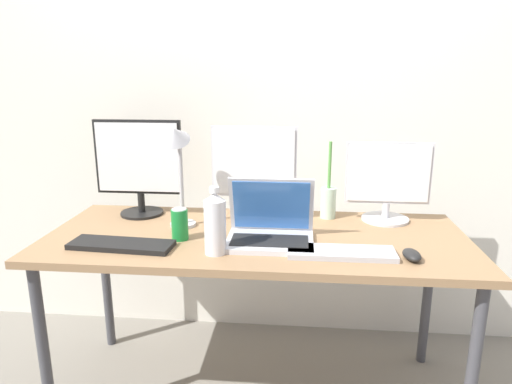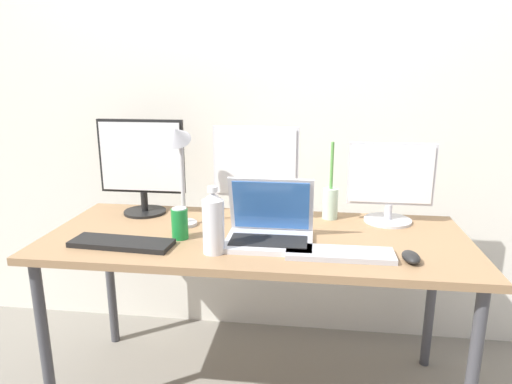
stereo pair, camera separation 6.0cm
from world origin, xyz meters
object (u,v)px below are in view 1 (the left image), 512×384
object	(u,v)px
monitor_left	(139,165)
monitor_center	(254,171)
monitor_right	(388,182)
water_bottle	(215,223)
keyboard_aux	(121,245)
mouse_by_keyboard	(412,255)
bamboo_vase	(328,201)
keyboard_main	(341,253)
soda_can_near_keyboard	(180,224)
desk_lamp	(177,156)
work_desk	(256,249)
laptop_silver	(270,227)

from	to	relation	value
monitor_left	monitor_center	distance (m)	0.53
monitor_right	water_bottle	xyz separation A→B (m)	(-0.69, -0.45, -0.06)
monitor_left	keyboard_aux	size ratio (longest dim) A/B	1.12
mouse_by_keyboard	bamboo_vase	size ratio (longest dim) A/B	0.29
monitor_right	water_bottle	world-z (taller)	monitor_right
monitor_left	keyboard_main	xyz separation A→B (m)	(0.88, -0.41, -0.22)
monitor_right	soda_can_near_keyboard	distance (m)	0.92
bamboo_vase	keyboard_main	bearing A→B (deg)	-86.92
desk_lamp	monitor_center	bearing A→B (deg)	28.90
monitor_right	keyboard_aux	bearing A→B (deg)	-158.03
bamboo_vase	work_desk	bearing A→B (deg)	-139.87
soda_can_near_keyboard	desk_lamp	size ratio (longest dim) A/B	0.27
keyboard_aux	soda_can_near_keyboard	distance (m)	0.23
laptop_silver	desk_lamp	distance (m)	0.48
water_bottle	desk_lamp	size ratio (longest dim) A/B	0.55
work_desk	monitor_right	xyz separation A→B (m)	(0.56, 0.24, 0.24)
work_desk	monitor_center	world-z (taller)	monitor_center
water_bottle	monitor_right	bearing A→B (deg)	33.11
keyboard_main	keyboard_aux	distance (m)	0.82
work_desk	keyboard_main	xyz separation A→B (m)	(0.33, -0.19, 0.07)
monitor_left	desk_lamp	distance (m)	0.31
monitor_left	keyboard_aux	world-z (taller)	monitor_left
monitor_left	monitor_center	bearing A→B (deg)	-2.40
keyboard_aux	mouse_by_keyboard	bearing A→B (deg)	2.95
water_bottle	soda_can_near_keyboard	distance (m)	0.22
keyboard_main	keyboard_aux	bearing A→B (deg)	179.56
desk_lamp	water_bottle	bearing A→B (deg)	-51.79
keyboard_aux	water_bottle	size ratio (longest dim) A/B	1.56
water_bottle	desk_lamp	distance (m)	0.37
work_desk	desk_lamp	distance (m)	0.50
work_desk	bamboo_vase	bearing A→B (deg)	40.13
desk_lamp	laptop_silver	bearing A→B (deg)	-15.74
laptop_silver	keyboard_main	distance (m)	0.29
bamboo_vase	laptop_silver	bearing A→B (deg)	-126.52
mouse_by_keyboard	monitor_center	bearing A→B (deg)	138.45
keyboard_main	bamboo_vase	size ratio (longest dim) A/B	1.11
monitor_left	desk_lamp	bearing A→B (deg)	-38.71
water_bottle	keyboard_main	bearing A→B (deg)	2.86
keyboard_aux	bamboo_vase	bearing A→B (deg)	32.91
keyboard_main	keyboard_aux	xyz separation A→B (m)	(-0.82, 0.00, 0.00)
monitor_left	keyboard_aux	distance (m)	0.47
water_bottle	work_desk	bearing A→B (deg)	58.33
keyboard_aux	water_bottle	xyz separation A→B (m)	(0.37, -0.02, 0.10)
water_bottle	desk_lamp	world-z (taller)	desk_lamp
soda_can_near_keyboard	bamboo_vase	size ratio (longest dim) A/B	0.36
keyboard_aux	bamboo_vase	distance (m)	0.91
soda_can_near_keyboard	desk_lamp	xyz separation A→B (m)	(-0.03, 0.12, 0.25)
work_desk	laptop_silver	world-z (taller)	laptop_silver
laptop_silver	desk_lamp	xyz separation A→B (m)	(-0.39, 0.11, 0.25)
keyboard_main	mouse_by_keyboard	xyz separation A→B (m)	(0.24, -0.02, 0.01)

